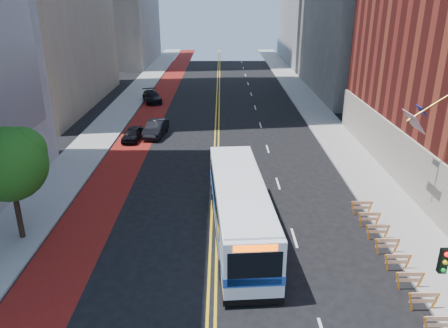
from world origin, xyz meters
name	(u,v)px	position (x,y,z in m)	size (l,w,h in m)	color
ground	(212,305)	(0.00, 0.00, 0.00)	(160.00, 160.00, 0.00)	black
sidewalk_left	(109,125)	(-12.00, 30.00, 0.07)	(4.00, 140.00, 0.15)	gray
sidewalk_right	(325,124)	(12.00, 30.00, 0.07)	(4.00, 140.00, 0.15)	gray
bus_lane_paint	(144,125)	(-8.10, 30.00, 0.00)	(3.60, 140.00, 0.01)	#62110E
center_line_inner	(216,125)	(-0.18, 30.00, 0.00)	(0.14, 140.00, 0.01)	gold
center_line_outer	(219,125)	(0.18, 30.00, 0.00)	(0.14, 140.00, 0.01)	gold
lane_dashes	(255,108)	(4.80, 38.00, 0.01)	(0.14, 98.20, 0.01)	silver
construction_barriers	(392,252)	(9.60, 3.42, 0.68)	(1.42, 10.91, 1.00)	orange
street_tree	(10,161)	(-11.24, 6.04, 4.91)	(4.20, 4.20, 6.70)	black
transit_bus	(239,207)	(1.51, 6.34, 1.86)	(3.70, 13.15, 3.57)	white
car_a	(133,134)	(-8.31, 24.70, 0.65)	(1.55, 3.84, 1.31)	black
car_b	(156,128)	(-6.22, 26.14, 0.80)	(1.68, 4.83, 1.59)	black
car_c	(152,97)	(-8.83, 41.18, 0.74)	(2.08, 5.11, 1.48)	black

